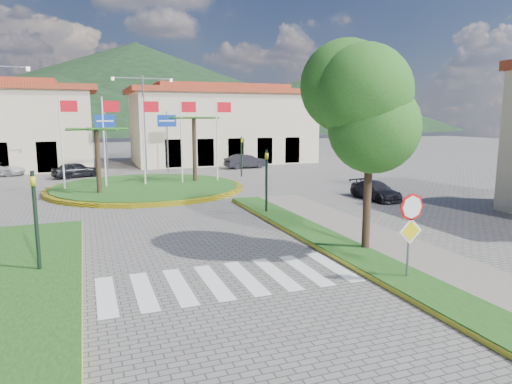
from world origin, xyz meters
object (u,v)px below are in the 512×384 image
object	(u,v)px
car_dark_a	(76,170)
car_side_right	(376,191)
deciduous_tree	(371,105)
stop_sign	(411,223)
roundabout_island	(147,187)
car_dark_b	(246,161)

from	to	relation	value
car_dark_a	car_side_right	size ratio (longest dim) A/B	1.00
deciduous_tree	stop_sign	bearing A→B (deg)	-101.18
roundabout_island	deciduous_tree	xyz separation A→B (m)	(5.50, -17.00, 5.01)
car_dark_a	car_side_right	xyz separation A→B (m)	(16.38, -16.45, -0.09)
car_dark_a	car_side_right	world-z (taller)	car_dark_a
car_dark_a	car_side_right	bearing A→B (deg)	-156.98
stop_sign	deciduous_tree	xyz separation A→B (m)	(0.60, 3.04, 3.38)
car_dark_b	car_side_right	size ratio (longest dim) A/B	1.10
car_dark_a	car_dark_b	xyz separation A→B (m)	(14.70, 1.47, 0.03)
stop_sign	deciduous_tree	bearing A→B (deg)	78.82
roundabout_island	stop_sign	distance (m)	20.69
car_dark_a	stop_sign	bearing A→B (deg)	176.42
stop_sign	deciduous_tree	size ratio (longest dim) A/B	0.39
deciduous_tree	roundabout_island	bearing A→B (deg)	107.91
car_side_right	car_dark_b	bearing A→B (deg)	92.16
deciduous_tree	car_dark_b	xyz separation A→B (m)	(4.82, 26.53, -4.52)
car_side_right	car_dark_a	bearing A→B (deg)	131.68
deciduous_tree	car_dark_a	bearing A→B (deg)	111.52
roundabout_island	deciduous_tree	bearing A→B (deg)	-72.09
car_dark_a	car_dark_b	distance (m)	14.78
roundabout_island	deciduous_tree	size ratio (longest dim) A/B	1.87
roundabout_island	stop_sign	xyz separation A→B (m)	(4.90, -20.04, 1.62)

